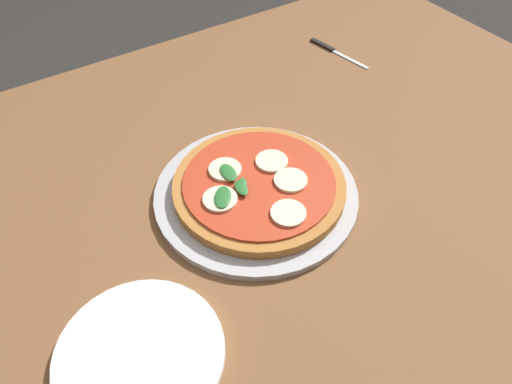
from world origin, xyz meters
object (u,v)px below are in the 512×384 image
object	(u,v)px
serving_tray	(256,194)
knife	(331,50)
pizza	(259,185)
plate_white	(140,355)
dining_table	(265,219)

from	to	relation	value
serving_tray	knife	distance (m)	0.50
serving_tray	pizza	distance (m)	0.02
pizza	knife	world-z (taller)	pizza
pizza	plate_white	xyz separation A→B (m)	(0.28, 0.16, -0.02)
serving_tray	plate_white	distance (m)	0.32
plate_white	knife	bearing A→B (deg)	-146.39
dining_table	pizza	bearing A→B (deg)	28.10
serving_tray	plate_white	world-z (taller)	plate_white
dining_table	plate_white	distance (m)	0.36
plate_white	dining_table	bearing A→B (deg)	-151.17
dining_table	serving_tray	bearing A→B (deg)	22.15
serving_tray	pizza	bearing A→B (deg)	173.17
knife	dining_table	bearing A→B (deg)	37.15
serving_tray	plate_white	bearing A→B (deg)	29.45
pizza	plate_white	size ratio (longest dim) A/B	1.31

